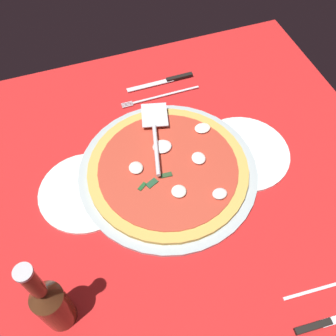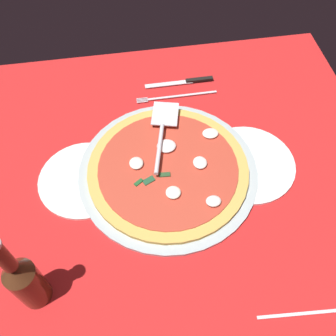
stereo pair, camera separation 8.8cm
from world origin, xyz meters
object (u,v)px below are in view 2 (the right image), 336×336
dinner_plate_left (84,179)px  pizza (169,169)px  place_setting_near (305,332)px  place_setting_far (181,90)px  pizza_server (162,130)px  beer_bottle (24,280)px  dinner_plate_right (247,164)px

dinner_plate_left → pizza: 19.60cm
place_setting_near → place_setting_far: (-11.20, 64.97, 0.02)cm
pizza_server → place_setting_far: 18.71cm
pizza → place_setting_far: size_ratio=1.70×
beer_bottle → dinner_plate_right: bearing=25.7°
dinner_plate_left → dinner_plate_right: (38.33, -1.75, 0.00)cm
pizza → dinner_plate_left: bearing=177.0°
dinner_plate_left → place_setting_near: 55.22cm
place_setting_far → beer_bottle: beer_bottle is taller
dinner_plate_left → pizza_server: pizza_server is taller
pizza_server → place_setting_far: (7.86, 16.58, -3.65)cm
pizza → place_setting_near: bearing=-63.8°
pizza → beer_bottle: (-29.31, -23.84, 7.08)cm
dinner_plate_right → pizza: 18.87cm
dinner_plate_right → place_setting_near: size_ratio=0.99×
pizza → beer_bottle: 38.44cm
pizza_server → beer_bottle: size_ratio=0.92×
pizza_server → beer_bottle: beer_bottle is taller
dinner_plate_right → place_setting_near: 37.82cm
dinner_plate_right → pizza: pizza is taller
dinner_plate_left → place_setting_near: size_ratio=0.92×
dinner_plate_left → pizza_server: size_ratio=0.94×
dinner_plate_left → dinner_plate_right: bearing=-2.6°
dinner_plate_left → place_setting_near: bearing=-45.8°
place_setting_near → place_setting_far: bearing=104.0°
place_setting_near → beer_bottle: size_ratio=0.94×
dinner_plate_right → place_setting_far: size_ratio=1.02×
pizza_server → beer_bottle: 44.88cm
pizza → place_setting_far: bearing=73.6°
beer_bottle → pizza_server: bearing=49.1°
pizza → pizza_server: 10.09cm
pizza → place_setting_near: (18.99, -38.53, -1.52)cm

